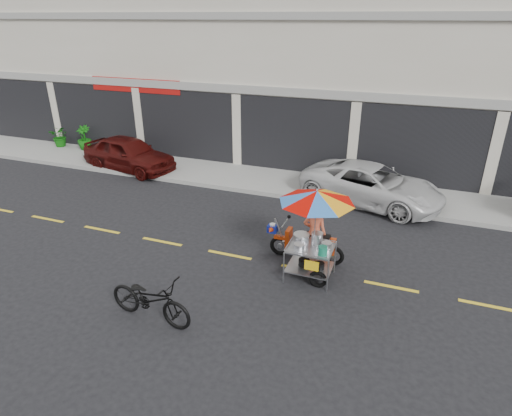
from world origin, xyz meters
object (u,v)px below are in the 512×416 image
(near_bicycle, at_px, (150,299))
(maroon_sedan, at_px, (129,154))
(white_pickup, at_px, (372,185))
(food_vendor_rig, at_px, (314,218))

(near_bicycle, bearing_deg, maroon_sedan, 43.13)
(maroon_sedan, relative_size, white_pickup, 0.86)
(maroon_sedan, distance_m, food_vendor_rig, 9.73)
(maroon_sedan, xyz_separation_m, food_vendor_rig, (8.51, -4.66, 0.72))
(maroon_sedan, bearing_deg, white_pickup, -79.88)
(white_pickup, bearing_deg, maroon_sedan, 105.98)
(maroon_sedan, bearing_deg, food_vendor_rig, -108.60)
(maroon_sedan, height_order, food_vendor_rig, food_vendor_rig)
(food_vendor_rig, bearing_deg, near_bicycle, -131.18)
(white_pickup, xyz_separation_m, food_vendor_rig, (-0.81, -4.66, 0.76))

